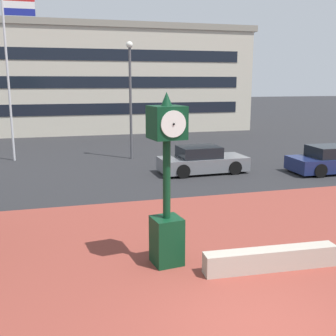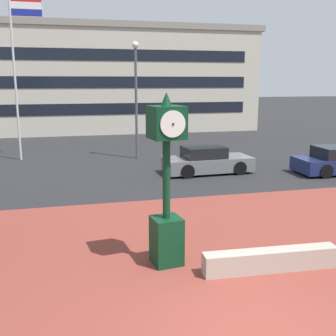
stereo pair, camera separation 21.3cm
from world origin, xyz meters
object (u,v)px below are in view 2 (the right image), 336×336
at_px(civic_building, 84,79).
at_px(street_lamp_post, 136,88).
at_px(flagpole_primary, 17,61).
at_px(street_clock, 166,187).
at_px(car_street_far, 207,161).

height_order(civic_building, street_lamp_post, civic_building).
xyz_separation_m(flagpole_primary, civic_building, (4.03, 15.49, -0.89)).
height_order(street_clock, civic_building, civic_building).
xyz_separation_m(street_clock, car_street_far, (4.17, 9.16, -1.33)).
height_order(street_clock, street_lamp_post, street_lamp_post).
bearing_deg(civic_building, street_clock, -88.96).
bearing_deg(street_clock, flagpole_primary, 99.53).
bearing_deg(street_lamp_post, car_street_far, -59.96).
bearing_deg(civic_building, car_street_far, -77.39).
height_order(street_clock, car_street_far, street_clock).
relative_size(car_street_far, street_lamp_post, 0.66).
bearing_deg(civic_building, street_lamp_post, -82.71).
xyz_separation_m(car_street_far, civic_building, (-4.72, 21.11, 3.90)).
xyz_separation_m(flagpole_primary, street_lamp_post, (6.16, -1.13, -1.43)).
bearing_deg(car_street_far, street_lamp_post, -151.89).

